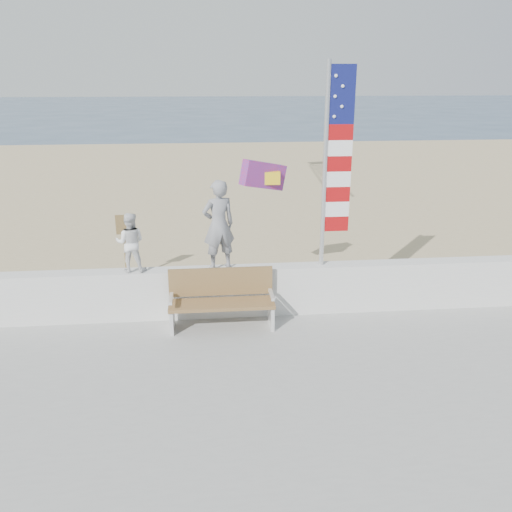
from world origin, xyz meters
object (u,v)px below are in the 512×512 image
(adult, at_px, (219,225))
(bench, at_px, (221,298))
(flag, at_px, (333,158))
(child, at_px, (130,242))

(adult, xyz_separation_m, bench, (0.01, -0.45, -1.18))
(adult, xyz_separation_m, flag, (1.96, -0.00, 1.12))
(flag, bearing_deg, adult, 179.99)
(adult, distance_m, child, 1.55)
(child, distance_m, flag, 3.75)
(adult, distance_m, flag, 2.26)
(adult, height_order, bench, adult)
(adult, bearing_deg, child, -17.97)
(child, xyz_separation_m, bench, (1.53, -0.45, -0.91))
(adult, height_order, flag, flag)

